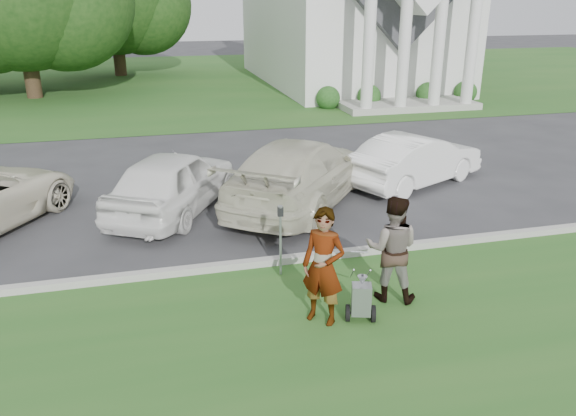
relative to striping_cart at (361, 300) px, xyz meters
name	(u,v)px	position (x,y,z in m)	size (l,w,h in m)	color
ground	(307,275)	(-0.38, 1.69, -0.36)	(120.00, 120.00, 0.00)	#333335
grass_strip	(369,375)	(-0.38, -1.31, -0.36)	(80.00, 7.00, 0.01)	#25581E
church_lawn	(187,79)	(-0.38, 28.69, -0.36)	(80.00, 30.00, 0.01)	#25581E
curb	(299,258)	(-0.38, 2.24, -0.29)	(80.00, 0.18, 0.15)	#9E9E93
striping_cart	(361,300)	(0.00, 0.00, 0.00)	(0.63, 0.98, 0.85)	black
person_left	(323,267)	(-0.58, 0.14, 0.57)	(0.68, 0.45, 1.86)	#999999
person_right	(392,249)	(0.72, 0.54, 0.54)	(0.88, 0.68, 1.81)	#999999
parking_meter_near	(280,232)	(-0.85, 1.81, 0.48)	(0.10, 0.09, 1.35)	#96989E
car_b	(173,181)	(-2.51, 5.60, 0.38)	(1.76, 4.38, 1.49)	white
car_c	(300,172)	(0.49, 5.39, 0.44)	(2.24, 5.51, 1.60)	beige
car_d	(416,160)	(3.91, 6.13, 0.32)	(1.45, 4.16, 1.37)	white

